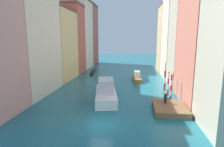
# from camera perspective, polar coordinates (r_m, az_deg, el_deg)

# --- Properties ---
(ground_plane) EXTENTS (154.00, 154.00, 0.00)m
(ground_plane) POSITION_cam_1_polar(r_m,az_deg,el_deg) (44.77, 2.00, -1.61)
(ground_plane) COLOR #196070
(building_left_1) EXTENTS (7.66, 12.08, 21.20)m
(building_left_1) POSITION_cam_1_polar(r_m,az_deg,el_deg) (35.04, -24.87, 11.59)
(building_left_1) COLOR beige
(building_left_1) RESTS_ON ground
(building_left_2) EXTENTS (7.66, 11.17, 16.28)m
(building_left_2) POSITION_cam_1_polar(r_m,az_deg,el_deg) (45.36, -16.94, 8.50)
(building_left_2) COLOR #DBB77A
(building_left_2) RESTS_ON ground
(building_left_3) EXTENTS (7.66, 7.48, 18.72)m
(building_left_3) POSITION_cam_1_polar(r_m,az_deg,el_deg) (53.98, -13.03, 10.21)
(building_left_3) COLOR #B25147
(building_left_3) RESTS_ON ground
(building_left_4) EXTENTS (7.66, 10.52, 21.60)m
(building_left_4) POSITION_cam_1_polar(r_m,az_deg,el_deg) (62.63, -10.25, 11.62)
(building_left_4) COLOR beige
(building_left_4) RESTS_ON ground
(building_left_5) EXTENTS (7.66, 9.36, 21.79)m
(building_left_5) POSITION_cam_1_polar(r_m,az_deg,el_deg) (72.44, -7.87, 11.57)
(building_left_5) COLOR #B25147
(building_left_5) RESTS_ON ground
(building_right_1) EXTENTS (7.66, 11.32, 18.99)m
(building_right_1) POSITION_cam_1_polar(r_m,az_deg,el_deg) (30.65, 28.00, 9.57)
(building_right_1) COLOR #C6705B
(building_right_1) RESTS_ON ground
(building_right_2) EXTENTS (7.66, 8.03, 22.45)m
(building_right_2) POSITION_cam_1_polar(r_m,az_deg,el_deg) (39.83, 23.19, 12.36)
(building_right_2) COLOR #BCB299
(building_right_2) RESTS_ON ground
(building_right_3) EXTENTS (7.66, 10.19, 21.65)m
(building_right_3) POSITION_cam_1_polar(r_m,az_deg,el_deg) (48.99, 20.02, 11.58)
(building_right_3) COLOR beige
(building_right_3) RESTS_ON ground
(building_right_4) EXTENTS (7.66, 9.31, 19.05)m
(building_right_4) POSITION_cam_1_polar(r_m,az_deg,el_deg) (58.75, 17.73, 10.14)
(building_right_4) COLOR #DBB77A
(building_right_4) RESTS_ON ground
(waterfront_dock) EXTENTS (4.16, 5.25, 0.77)m
(waterfront_dock) POSITION_cam_1_polar(r_m,az_deg,el_deg) (26.05, 17.12, -10.13)
(waterfront_dock) COLOR brown
(waterfront_dock) RESTS_ON ground
(person_on_dock) EXTENTS (0.36, 0.36, 1.54)m
(person_on_dock) POSITION_cam_1_polar(r_m,az_deg,el_deg) (26.54, 15.91, -7.18)
(person_on_dock) COLOR black
(person_on_dock) RESTS_ON waterfront_dock
(mooring_pole_0) EXTENTS (0.29, 0.29, 4.23)m
(mooring_pole_0) POSITION_cam_1_polar(r_m,az_deg,el_deg) (30.05, 17.53, -3.86)
(mooring_pole_0) COLOR red
(mooring_pole_0) RESTS_ON ground
(mooring_pole_1) EXTENTS (0.30, 0.30, 4.08)m
(mooring_pole_1) POSITION_cam_1_polar(r_m,az_deg,el_deg) (32.72, 16.72, -2.81)
(mooring_pole_1) COLOR red
(mooring_pole_1) RESTS_ON ground
(mooring_pole_2) EXTENTS (0.38, 0.38, 5.08)m
(mooring_pole_2) POSITION_cam_1_polar(r_m,az_deg,el_deg) (36.05, 15.79, -0.73)
(mooring_pole_2) COLOR red
(mooring_pole_2) RESTS_ON ground
(vaporetto_white) EXTENTS (4.51, 9.54, 3.32)m
(vaporetto_white) POSITION_cam_1_polar(r_m,az_deg,el_deg) (29.12, -1.88, -5.75)
(vaporetto_white) COLOR white
(vaporetto_white) RESTS_ON ground
(gondola_black) EXTENTS (2.25, 9.66, 0.35)m
(gondola_black) POSITION_cam_1_polar(r_m,az_deg,el_deg) (53.33, -5.89, 0.49)
(gondola_black) COLOR black
(gondola_black) RESTS_ON ground
(motorboat_0) EXTENTS (2.07, 6.70, 2.22)m
(motorboat_0) POSITION_cam_1_polar(r_m,az_deg,el_deg) (43.07, 7.61, -1.07)
(motorboat_0) COLOR olive
(motorboat_0) RESTS_ON ground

